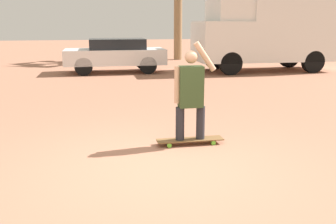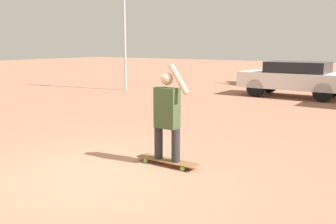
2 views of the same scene
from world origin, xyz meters
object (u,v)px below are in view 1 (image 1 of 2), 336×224
Objects in this scene: skateboard at (190,140)px; camper_van at (266,30)px; parked_car_white at (116,54)px; person_skateboarder at (191,91)px.

camper_van is (5.37, 8.78, 1.59)m from skateboard.
parked_car_white is (-6.05, 0.64, -0.94)m from camper_van.
camper_van is at bearing -6.02° from parked_car_white.
person_skateboarder reaches higher than parked_car_white.
skateboard is 0.20× the size of camper_van.
camper_van is at bearing 58.56° from person_skateboarder.
camper_van reaches higher than parked_car_white.
skateboard is 0.28× the size of parked_car_white.
camper_van is (5.37, 8.78, 0.78)m from person_skateboarder.
skateboard is 9.47m from parked_car_white.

